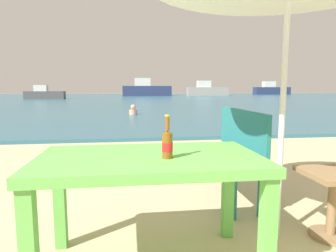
{
  "coord_description": "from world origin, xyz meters",
  "views": [
    {
      "loc": [
        -1.05,
        -1.45,
        1.19
      ],
      "look_at": [
        -0.46,
        3.0,
        0.6
      ],
      "focal_mm": 31.58,
      "sensor_mm": 36.0,
      "label": 1
    }
  ],
  "objects_px": {
    "boat_tanker": "(44,94)",
    "bench_teal_center": "(233,148)",
    "side_table_wood": "(333,195)",
    "boat_cargo_ship": "(146,90)",
    "beer_bottle_amber": "(167,143)",
    "boat_ferry": "(271,90)",
    "swimmer_person": "(133,111)",
    "picnic_table_green": "(150,172)",
    "boat_sailboat": "(207,90)"
  },
  "relations": [
    {
      "from": "boat_tanker",
      "to": "bench_teal_center",
      "type": "bearing_deg",
      "value": -71.12
    },
    {
      "from": "side_table_wood",
      "to": "boat_cargo_ship",
      "type": "xyz_separation_m",
      "value": [
        0.74,
        38.03,
        0.58
      ]
    },
    {
      "from": "beer_bottle_amber",
      "to": "boat_ferry",
      "type": "xyz_separation_m",
      "value": [
        22.67,
        43.89,
        -0.02
      ]
    },
    {
      "from": "swimmer_person",
      "to": "boat_cargo_ship",
      "type": "relative_size",
      "value": 0.06
    },
    {
      "from": "beer_bottle_amber",
      "to": "boat_tanker",
      "type": "xyz_separation_m",
      "value": [
        -8.38,
        28.32,
        -0.29
      ]
    },
    {
      "from": "beer_bottle_amber",
      "to": "boat_cargo_ship",
      "type": "xyz_separation_m",
      "value": [
        2.08,
        38.33,
        0.08
      ]
    },
    {
      "from": "side_table_wood",
      "to": "swimmer_person",
      "type": "height_order",
      "value": "side_table_wood"
    },
    {
      "from": "picnic_table_green",
      "to": "boat_sailboat",
      "type": "bearing_deg",
      "value": 74.57
    },
    {
      "from": "picnic_table_green",
      "to": "boat_tanker",
      "type": "height_order",
      "value": "boat_tanker"
    },
    {
      "from": "boat_sailboat",
      "to": "boat_tanker",
      "type": "height_order",
      "value": "boat_sailboat"
    },
    {
      "from": "beer_bottle_amber",
      "to": "bench_teal_center",
      "type": "relative_size",
      "value": 0.22
    },
    {
      "from": "boat_tanker",
      "to": "boat_ferry",
      "type": "distance_m",
      "value": 34.73
    },
    {
      "from": "beer_bottle_amber",
      "to": "boat_ferry",
      "type": "height_order",
      "value": "boat_ferry"
    },
    {
      "from": "picnic_table_green",
      "to": "swimmer_person",
      "type": "xyz_separation_m",
      "value": [
        0.04,
        10.5,
        -0.41
      ]
    },
    {
      "from": "picnic_table_green",
      "to": "boat_cargo_ship",
      "type": "bearing_deg",
      "value": 86.73
    },
    {
      "from": "picnic_table_green",
      "to": "boat_sailboat",
      "type": "height_order",
      "value": "boat_sailboat"
    },
    {
      "from": "bench_teal_center",
      "to": "beer_bottle_amber",
      "type": "bearing_deg",
      "value": -124.81
    },
    {
      "from": "boat_tanker",
      "to": "boat_ferry",
      "type": "height_order",
      "value": "boat_ferry"
    },
    {
      "from": "picnic_table_green",
      "to": "bench_teal_center",
      "type": "xyz_separation_m",
      "value": [
        0.98,
        1.17,
        -0.11
      ]
    },
    {
      "from": "boat_ferry",
      "to": "picnic_table_green",
      "type": "bearing_deg",
      "value": -117.46
    },
    {
      "from": "bench_teal_center",
      "to": "boat_cargo_ship",
      "type": "xyz_separation_m",
      "value": [
        1.2,
        37.06,
        0.39
      ]
    },
    {
      "from": "side_table_wood",
      "to": "swimmer_person",
      "type": "distance_m",
      "value": 10.39
    },
    {
      "from": "swimmer_person",
      "to": "boat_ferry",
      "type": "height_order",
      "value": "boat_ferry"
    },
    {
      "from": "boat_tanker",
      "to": "boat_ferry",
      "type": "xyz_separation_m",
      "value": [
        31.04,
        15.57,
        0.27
      ]
    },
    {
      "from": "boat_ferry",
      "to": "swimmer_person",
      "type": "bearing_deg",
      "value": -124.31
    },
    {
      "from": "bench_teal_center",
      "to": "boat_sailboat",
      "type": "xyz_separation_m",
      "value": [
        9.7,
        37.52,
        0.28
      ]
    },
    {
      "from": "side_table_wood",
      "to": "boat_cargo_ship",
      "type": "bearing_deg",
      "value": 88.89
    },
    {
      "from": "boat_sailboat",
      "to": "boat_tanker",
      "type": "bearing_deg",
      "value": -151.09
    },
    {
      "from": "side_table_wood",
      "to": "boat_tanker",
      "type": "distance_m",
      "value": 29.66
    },
    {
      "from": "side_table_wood",
      "to": "boat_cargo_ship",
      "type": "relative_size",
      "value": 0.08
    },
    {
      "from": "beer_bottle_amber",
      "to": "picnic_table_green",
      "type": "bearing_deg",
      "value": 139.15
    },
    {
      "from": "boat_cargo_ship",
      "to": "boat_tanker",
      "type": "bearing_deg",
      "value": -136.27
    },
    {
      "from": "side_table_wood",
      "to": "boat_sailboat",
      "type": "relative_size",
      "value": 0.1
    },
    {
      "from": "picnic_table_green",
      "to": "swimmer_person",
      "type": "height_order",
      "value": "picnic_table_green"
    },
    {
      "from": "picnic_table_green",
      "to": "beer_bottle_amber",
      "type": "xyz_separation_m",
      "value": [
        0.1,
        -0.09,
        0.2
      ]
    },
    {
      "from": "boat_sailboat",
      "to": "boat_cargo_ship",
      "type": "bearing_deg",
      "value": -176.9
    },
    {
      "from": "boat_sailboat",
      "to": "boat_tanker",
      "type": "distance_m",
      "value": 21.65
    },
    {
      "from": "bench_teal_center",
      "to": "swimmer_person",
      "type": "height_order",
      "value": "bench_teal_center"
    },
    {
      "from": "bench_teal_center",
      "to": "boat_ferry",
      "type": "distance_m",
      "value": 47.88
    },
    {
      "from": "swimmer_person",
      "to": "boat_tanker",
      "type": "xyz_separation_m",
      "value": [
        -8.31,
        17.74,
        0.33
      ]
    },
    {
      "from": "bench_teal_center",
      "to": "boat_ferry",
      "type": "relative_size",
      "value": 0.21
    },
    {
      "from": "boat_tanker",
      "to": "boat_sailboat",
      "type": "bearing_deg",
      "value": 28.91
    },
    {
      "from": "side_table_wood",
      "to": "boat_ferry",
      "type": "distance_m",
      "value": 48.53
    },
    {
      "from": "boat_sailboat",
      "to": "boat_cargo_ship",
      "type": "distance_m",
      "value": 8.51
    },
    {
      "from": "boat_ferry",
      "to": "boat_tanker",
      "type": "bearing_deg",
      "value": -153.36
    },
    {
      "from": "bench_teal_center",
      "to": "boat_cargo_ship",
      "type": "bearing_deg",
      "value": 88.14
    },
    {
      "from": "boat_sailboat",
      "to": "boat_cargo_ship",
      "type": "height_order",
      "value": "boat_cargo_ship"
    },
    {
      "from": "side_table_wood",
      "to": "boat_sailboat",
      "type": "height_order",
      "value": "boat_sailboat"
    },
    {
      "from": "bench_teal_center",
      "to": "swimmer_person",
      "type": "distance_m",
      "value": 9.38
    },
    {
      "from": "boat_sailboat",
      "to": "boat_ferry",
      "type": "height_order",
      "value": "boat_ferry"
    }
  ]
}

